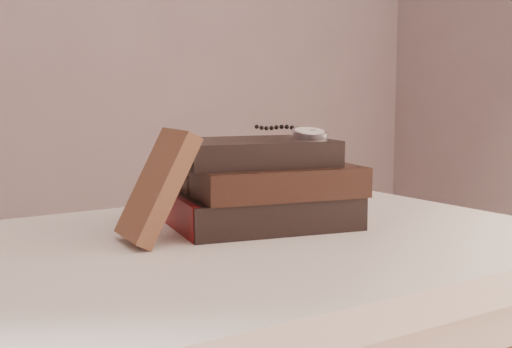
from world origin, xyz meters
TOP-DOWN VIEW (x-y plane):
  - table at (0.00, 0.35)m, footprint 1.00×0.60m
  - book_stack at (0.14, 0.40)m, footprint 0.28×0.22m
  - journal at (-0.03, 0.38)m, footprint 0.10×0.10m
  - pocket_watch at (0.20, 0.37)m, footprint 0.06×0.16m
  - eyeglasses at (0.07, 0.50)m, footprint 0.13×0.14m

SIDE VIEW (x-z plane):
  - table at x=0.00m, z-range 0.28..1.03m
  - book_stack at x=0.14m, z-range 0.75..0.87m
  - eyeglasses at x=0.07m, z-range 0.80..0.84m
  - journal at x=-0.03m, z-range 0.75..0.89m
  - pocket_watch at x=0.20m, z-range 0.87..0.89m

